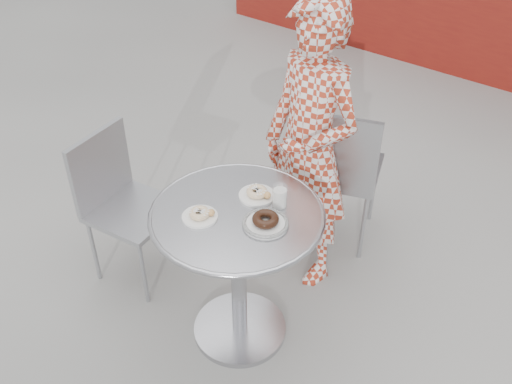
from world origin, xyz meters
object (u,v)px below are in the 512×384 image
Objects in this scene: bistro_table at (238,245)px; plate_near at (200,215)px; chair_left at (136,235)px; plate_far at (257,194)px; plate_checker at (266,222)px; seated_person at (310,150)px; milk_cup at (280,197)px; chair_far at (338,196)px.

bistro_table is 0.26m from plate_near.
chair_left reaches higher than plate_near.
plate_far is 0.29m from plate_near.
plate_checker is (0.25, 0.14, -0.00)m from plate_near.
milk_cup is at bearing -60.52° from seated_person.
chair_far is 1.09m from plate_checker.
seated_person is at bearing 108.22° from milk_cup.
chair_left is at bearing 34.17° from chair_far.
plate_near is 1.49× the size of milk_cup.
seated_person is at bearing 70.58° from chair_far.
chair_left is 5.19× the size of plate_far.
bistro_table is 4.76× the size of plate_far.
milk_cup is at bearing 4.35° from plate_far.
seated_person reaches higher than plate_near.
chair_far is at bearing 92.64° from plate_far.
chair_far is 1.19m from chair_left.
seated_person reaches higher than chair_far.
plate_far is at bearing -175.65° from milk_cup.
seated_person is at bearing 84.76° from plate_near.
seated_person reaches higher than chair_left.
chair_left is at bearing -178.31° from plate_checker.
bistro_table is 0.64m from seated_person.
chair_left reaches higher than plate_far.
milk_cup is (0.85, 0.17, 0.57)m from chair_left.
milk_cup reaches higher than plate_near.
chair_far reaches higher than plate_near.
plate_far is at bearing 69.89° from plate_near.
chair_far reaches higher than plate_checker.
plate_far is (0.73, 0.16, 0.54)m from chair_left.
chair_far is 5.60× the size of plate_far.
milk_cup is (0.15, -0.80, 0.55)m from chair_far.
chair_far is at bearing 86.78° from plate_near.
chair_left is at bearing -178.92° from bistro_table.
plate_near is at bearing -127.84° from milk_cup.
bistro_table is 0.85× the size of chair_far.
chair_far reaches higher than plate_far.
plate_near is at bearing -128.84° from bistro_table.
seated_person is 7.96× the size of plate_checker.
seated_person is (0.01, -0.35, 0.50)m from chair_far.
chair_left is 1.03m from milk_cup.
plate_far is (0.04, -0.81, 0.52)m from chair_far.
bistro_table is 0.31m from milk_cup.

